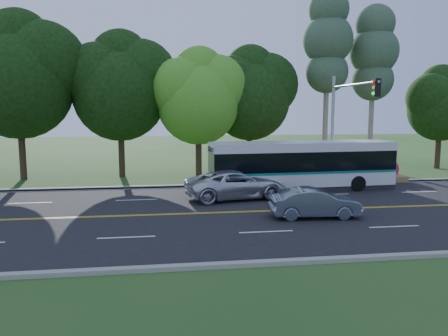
{
  "coord_description": "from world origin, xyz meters",
  "views": [
    {
      "loc": [
        -4.55,
        -20.1,
        4.92
      ],
      "look_at": [
        -1.43,
        2.0,
        1.88
      ],
      "focal_mm": 35.0,
      "sensor_mm": 36.0,
      "label": 1
    }
  ],
  "objects": [
    {
      "name": "curb_south",
      "position": [
        0.0,
        -7.15,
        0.07
      ],
      "size": [
        60.0,
        0.3,
        0.15
      ],
      "primitive_type": "cube",
      "color": "gray",
      "rests_on": "ground"
    },
    {
      "name": "lane_markings",
      "position": [
        -0.09,
        0.0,
        0.02
      ],
      "size": [
        57.6,
        13.82,
        0.0
      ],
      "color": "gold",
      "rests_on": "road"
    },
    {
      "name": "transit_bus",
      "position": [
        3.76,
        5.14,
        1.47
      ],
      "size": [
        11.28,
        3.06,
        2.92
      ],
      "rotation": [
        0.0,
        0.0,
        0.06
      ],
      "color": "silver",
      "rests_on": "road"
    },
    {
      "name": "tree_row",
      "position": [
        -5.15,
        12.13,
        6.73
      ],
      "size": [
        44.7,
        9.1,
        13.84
      ],
      "color": "#322116",
      "rests_on": "ground"
    },
    {
      "name": "road",
      "position": [
        0.0,
        0.0,
        0.01
      ],
      "size": [
        60.0,
        14.0,
        0.02
      ],
      "primitive_type": "cube",
      "color": "black",
      "rests_on": "ground"
    },
    {
      "name": "suv",
      "position": [
        -0.59,
        3.15,
        0.79
      ],
      "size": [
        5.92,
        3.48,
        1.54
      ],
      "primitive_type": "imported",
      "rotation": [
        0.0,
        0.0,
        1.74
      ],
      "color": "silver",
      "rests_on": "road"
    },
    {
      "name": "sedan",
      "position": [
        2.22,
        -1.53,
        0.69
      ],
      "size": [
        4.13,
        1.65,
        1.34
      ],
      "primitive_type": "imported",
      "rotation": [
        0.0,
        0.0,
        1.51
      ],
      "color": "slate",
      "rests_on": "road"
    },
    {
      "name": "ground",
      "position": [
        0.0,
        0.0,
        0.0
      ],
      "size": [
        120.0,
        120.0,
        0.0
      ],
      "primitive_type": "plane",
      "color": "#24531B",
      "rests_on": "ground"
    },
    {
      "name": "bougainvillea_hedge",
      "position": [
        7.18,
        8.15,
        0.72
      ],
      "size": [
        9.5,
        2.25,
        1.5
      ],
      "color": "maroon",
      "rests_on": "ground"
    },
    {
      "name": "curb_north",
      "position": [
        0.0,
        7.15,
        0.07
      ],
      "size": [
        60.0,
        0.3,
        0.15
      ],
      "primitive_type": "cube",
      "color": "gray",
      "rests_on": "ground"
    },
    {
      "name": "traffic_signal",
      "position": [
        6.49,
        5.4,
        4.67
      ],
      "size": [
        0.42,
        6.1,
        7.0
      ],
      "color": "#989CA1",
      "rests_on": "ground"
    },
    {
      "name": "grass_verge",
      "position": [
        0.0,
        9.0,
        0.05
      ],
      "size": [
        60.0,
        4.0,
        0.1
      ],
      "primitive_type": "cube",
      "color": "#24531B",
      "rests_on": "ground"
    }
  ]
}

